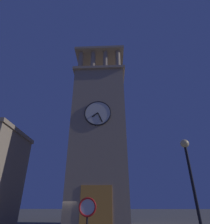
# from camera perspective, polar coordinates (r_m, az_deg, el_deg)

# --- Properties ---
(clocktower) EXTENTS (7.34, 8.66, 25.70)m
(clocktower) POSITION_cam_1_polar(r_m,az_deg,el_deg) (25.71, -1.60, -8.43)
(clocktower) COLOR gray
(clocktower) RESTS_ON ground_plane
(street_lamp) EXTENTS (0.44, 0.44, 5.33)m
(street_lamp) POSITION_cam_1_polar(r_m,az_deg,el_deg) (10.56, 24.80, -16.20)
(street_lamp) COLOR black
(street_lamp) RESTS_ON ground_plane
(no_horn_sign) EXTENTS (0.78, 0.14, 2.49)m
(no_horn_sign) POSITION_cam_1_polar(r_m,az_deg,el_deg) (9.03, -5.48, -28.26)
(no_horn_sign) COLOR black
(no_horn_sign) RESTS_ON ground_plane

